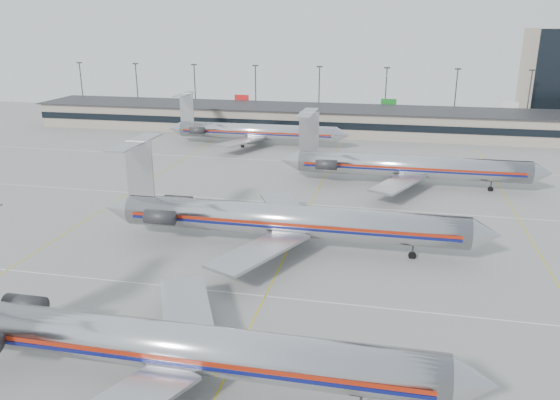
# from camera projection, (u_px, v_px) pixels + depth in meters

# --- Properties ---
(ground) EXTENTS (260.00, 260.00, 0.00)m
(ground) POSITION_uv_depth(u_px,v_px,m) (238.00, 351.00, 46.48)
(ground) COLOR gray
(ground) RESTS_ON ground
(apron_markings) EXTENTS (160.00, 0.15, 0.02)m
(apron_markings) POSITION_uv_depth(u_px,v_px,m) (265.00, 296.00, 55.77)
(apron_markings) COLOR silver
(apron_markings) RESTS_ON ground
(terminal) EXTENTS (162.00, 17.00, 6.25)m
(terminal) POSITION_uv_depth(u_px,v_px,m) (346.00, 120.00, 136.59)
(terminal) COLOR gray
(terminal) RESTS_ON ground
(light_mast_row) EXTENTS (163.60, 0.40, 15.28)m
(light_mast_row) POSITION_uv_depth(u_px,v_px,m) (352.00, 92.00, 147.94)
(light_mast_row) COLOR #38383D
(light_mast_row) RESTS_ON ground
(jet_foreground) EXTENTS (46.40, 27.32, 12.15)m
(jet_foreground) POSITION_uv_depth(u_px,v_px,m) (165.00, 344.00, 41.17)
(jet_foreground) COLOR silver
(jet_foreground) RESTS_ON ground
(jet_second_row) EXTENTS (49.06, 28.89, 12.84)m
(jet_second_row) POSITION_uv_depth(u_px,v_px,m) (282.00, 220.00, 66.56)
(jet_second_row) COLOR silver
(jet_second_row) RESTS_ON ground
(jet_third_row) EXTENTS (44.85, 27.59, 12.26)m
(jet_third_row) POSITION_uv_depth(u_px,v_px,m) (405.00, 166.00, 91.92)
(jet_third_row) COLOR silver
(jet_third_row) RESTS_ON ground
(jet_back_row) EXTENTS (41.93, 25.79, 11.46)m
(jet_back_row) POSITION_uv_depth(u_px,v_px,m) (253.00, 131.00, 122.16)
(jet_back_row) COLOR silver
(jet_back_row) RESTS_ON ground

